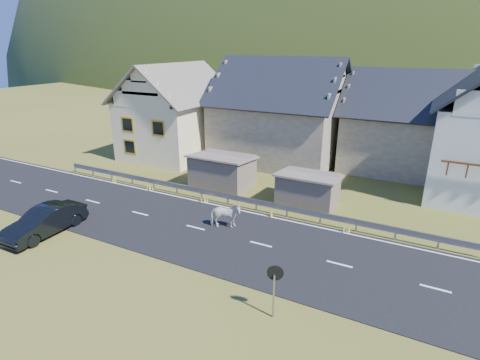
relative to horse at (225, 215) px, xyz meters
The scene contains 14 objects.
ground 1.82m from the horse, 151.67° to the right, with size 160.00×160.00×0.00m, color #434F1A.
road 1.81m from the horse, 151.67° to the right, with size 60.00×7.00×0.04m, color black.
lane_markings 1.80m from the horse, 151.67° to the right, with size 60.00×6.60×0.01m, color silver.
guardrail 3.25m from the horse, 116.54° to the left, with size 28.10×0.09×0.75m.
shed_left 6.69m from the horse, 121.09° to the left, with size 4.30×3.30×2.40m, color #6C5D52.
shed_right 6.05m from the horse, 59.69° to the left, with size 3.80×2.90×2.20m, color #6C5D52.
house_cream 16.43m from the horse, 135.60° to the left, with size 7.80×9.80×8.30m.
house_stone_a 14.93m from the horse, 99.77° to the left, with size 10.80×9.80×8.90m.
house_stone_b 18.22m from the horse, 65.03° to the left, with size 9.80×8.80×8.10m.
mountain 180.45m from the horse, 88.86° to the left, with size 440.00×280.00×260.00m, color #2A3F19.
conifer_patch 123.05m from the horse, 117.33° to the left, with size 76.00×50.00×28.00m, color black.
horse is the anchor object (origin of this frame).
car 9.63m from the horse, 148.81° to the right, with size 1.55×4.45×1.47m, color black.
traffic_mirror 7.52m from the horse, 46.24° to the right, with size 0.58×0.29×2.19m.
Camera 1 is at (10.80, -15.41, 9.63)m, focal length 28.00 mm.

